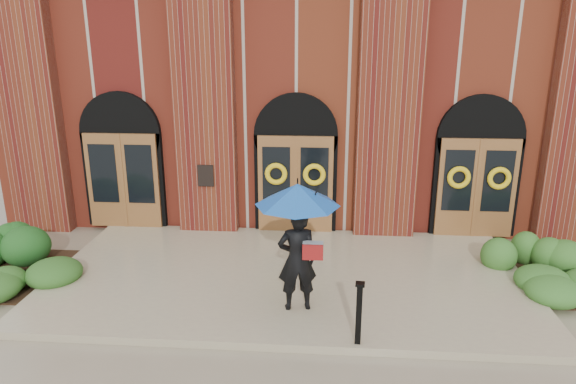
# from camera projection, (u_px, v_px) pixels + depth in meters

# --- Properties ---
(ground) EXTENTS (90.00, 90.00, 0.00)m
(ground) POSITION_uv_depth(u_px,v_px,m) (287.00, 283.00, 10.85)
(ground) COLOR gray
(ground) RESTS_ON ground
(landing) EXTENTS (10.00, 5.30, 0.15)m
(landing) POSITION_uv_depth(u_px,v_px,m) (288.00, 277.00, 10.97)
(landing) COLOR tan
(landing) RESTS_ON ground
(church_building) EXTENTS (16.20, 12.53, 7.00)m
(church_building) POSITION_uv_depth(u_px,v_px,m) (306.00, 81.00, 18.22)
(church_building) COLOR #602814
(church_building) RESTS_ON ground
(man_with_umbrella) EXTENTS (1.78, 1.78, 2.41)m
(man_with_umbrella) POSITION_uv_depth(u_px,v_px,m) (298.00, 223.00, 9.08)
(man_with_umbrella) COLOR black
(man_with_umbrella) RESTS_ON landing
(metal_post) EXTENTS (0.16, 0.16, 1.09)m
(metal_post) POSITION_uv_depth(u_px,v_px,m) (359.00, 312.00, 8.30)
(metal_post) COLOR black
(metal_post) RESTS_ON landing
(hedge_wall_left) EXTENTS (3.26, 1.30, 0.84)m
(hedge_wall_left) POSITION_uv_depth(u_px,v_px,m) (15.00, 247.00, 11.67)
(hedge_wall_left) COLOR #1A4818
(hedge_wall_left) RESTS_ON ground
(hedge_wall_right) EXTENTS (2.84, 1.14, 0.73)m
(hedge_wall_right) POSITION_uv_depth(u_px,v_px,m) (541.00, 252.00, 11.51)
(hedge_wall_right) COLOR #305E21
(hedge_wall_right) RESTS_ON ground
(hedge_front_left) EXTENTS (1.48, 1.27, 0.52)m
(hedge_front_left) POSITION_uv_depth(u_px,v_px,m) (38.00, 277.00, 10.56)
(hedge_front_left) COLOR #28521C
(hedge_front_left) RESTS_ON ground
(hedge_front_right) EXTENTS (1.45, 1.24, 0.51)m
(hedge_front_right) POSITION_uv_depth(u_px,v_px,m) (574.00, 282.00, 10.35)
(hedge_front_right) COLOR #2F5F22
(hedge_front_right) RESTS_ON ground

